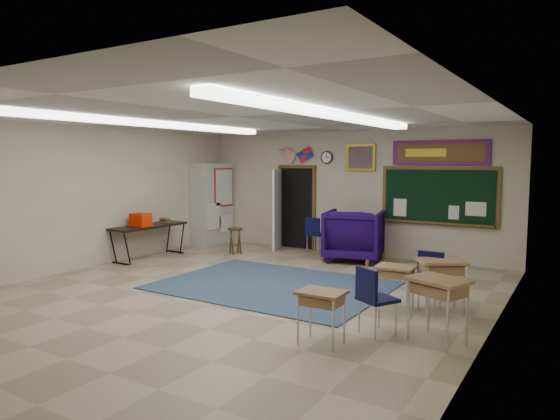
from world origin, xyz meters
The scene contains 24 objects.
floor centered at (0.00, 0.00, 0.00)m, with size 9.00×9.00×0.00m, color tan.
back_wall centered at (0.00, 4.50, 1.50)m, with size 8.00×0.04×3.00m, color beige.
left_wall centered at (-4.00, 0.00, 1.50)m, with size 0.04×9.00×3.00m, color beige.
right_wall centered at (4.00, 0.00, 1.50)m, with size 0.04×9.00×3.00m, color beige.
ceiling centered at (0.00, 0.00, 3.00)m, with size 8.00×9.00×0.04m, color white.
area_rug centered at (0.20, 0.80, 0.01)m, with size 4.00×3.00×0.02m, color #30435C.
fluorescent_strips centered at (0.00, 0.00, 2.94)m, with size 3.86×6.00×0.10m, color white, non-canonical shape.
doorway centered at (-1.50, 4.35, 1.06)m, with size 1.10×0.89×2.16m.
chalkboard centered at (2.20, 4.46, 1.46)m, with size 2.55×0.14×1.30m.
bulletin_board centered at (2.20, 4.47, 2.45)m, with size 2.10×0.05×0.55m.
framed_art_print centered at (0.35, 4.47, 2.35)m, with size 0.75×0.05×0.65m.
wall_clock centered at (-0.55, 4.47, 2.35)m, with size 0.32×0.05×0.32m.
wall_flags centered at (-1.40, 4.44, 2.48)m, with size 1.16×0.06×0.70m, color red, non-canonical shape.
storage_cabinet centered at (-3.71, 3.85, 1.10)m, with size 0.59×1.25×2.20m.
wingback_armchair centered at (0.53, 3.73, 0.58)m, with size 1.24×1.28×1.16m, color #150539.
student_chair_reading centered at (-0.61, 4.07, 0.45)m, with size 0.45×0.45×0.90m, color black, non-canonical shape.
student_chair_desk_a centered at (2.74, -0.64, 0.45)m, with size 0.45×0.45×0.90m, color black, non-canonical shape.
student_chair_desk_b centered at (3.01, 0.74, 0.44)m, with size 0.44×0.44×0.88m, color black, non-canonical shape.
student_desk_front_left centered at (2.58, 0.53, 0.38)m, with size 0.59×0.45×0.68m.
student_desk_front_right centered at (3.21, 0.77, 0.45)m, with size 0.83×0.78×0.80m.
student_desk_back_left centered at (2.28, -1.35, 0.38)m, with size 0.58×0.44×0.68m.
student_desk_back_right centered at (3.49, -0.53, 0.46)m, with size 0.82×0.73×0.82m.
folding_table centered at (-3.65, 1.45, 0.43)m, with size 0.67×1.91×1.08m.
wooden_stool centered at (-2.25, 2.94, 0.33)m, with size 0.36×0.36×0.63m.
Camera 1 is at (5.01, -6.72, 2.28)m, focal length 32.00 mm.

